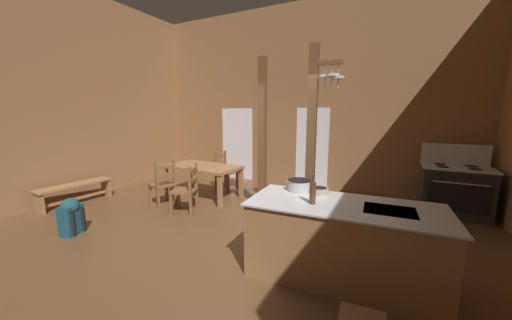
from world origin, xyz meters
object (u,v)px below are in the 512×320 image
at_px(ladderback_chair_at_table_end, 225,171).
at_px(backpack, 71,215).
at_px(mixing_bowl_on_counter, 320,191).
at_px(ladderback_chair_by_post, 187,190).
at_px(kitchen_island, 342,241).
at_px(dining_table, 203,169).
at_px(stockpot_on_counter, 299,185).
at_px(bench_along_left_wall, 75,190).
at_px(bottle_tall_on_counter, 313,192).
at_px(ladderback_chair_near_window, 163,184).
at_px(stove_range, 454,190).

xyz_separation_m(ladderback_chair_at_table_end, backpack, (-0.71, -3.37, -0.14)).
distance_m(ladderback_chair_at_table_end, mixing_bowl_on_counter, 3.82).
bearing_deg(ladderback_chair_by_post, kitchen_island, -15.28).
distance_m(dining_table, stockpot_on_counter, 3.17).
distance_m(ladderback_chair_by_post, stockpot_on_counter, 2.56).
relative_size(bench_along_left_wall, backpack, 2.45).
bearing_deg(ladderback_chair_by_post, dining_table, 109.36).
bearing_deg(dining_table, ladderback_chair_at_table_end, 86.04).
distance_m(bench_along_left_wall, backpack, 1.72).
bearing_deg(bench_along_left_wall, kitchen_island, -1.39).
bearing_deg(bottle_tall_on_counter, dining_table, 147.89).
bearing_deg(ladderback_chair_near_window, backpack, -98.93).
relative_size(kitchen_island, backpack, 3.70).
distance_m(kitchen_island, ladderback_chair_at_table_end, 4.23).
height_order(ladderback_chair_near_window, bench_along_left_wall, ladderback_chair_near_window).
height_order(dining_table, mixing_bowl_on_counter, mixing_bowl_on_counter).
bearing_deg(bottle_tall_on_counter, mixing_bowl_on_counter, 93.09).
distance_m(kitchen_island, stove_range, 3.44).
bearing_deg(backpack, mixing_bowl_on_counter, 15.80).
relative_size(stove_range, mixing_bowl_on_counter, 5.85).
relative_size(stove_range, bottle_tall_on_counter, 3.89).
bearing_deg(ladderback_chair_by_post, backpack, -121.51).
relative_size(ladderback_chair_near_window, ladderback_chair_at_table_end, 1.00).
bearing_deg(kitchen_island, stove_range, 63.07).
relative_size(ladderback_chair_by_post, stockpot_on_counter, 2.60).
bearing_deg(dining_table, ladderback_chair_by_post, -70.64).
relative_size(kitchen_island, stockpot_on_counter, 6.03).
xyz_separation_m(ladderback_chair_at_table_end, bottle_tall_on_counter, (3.01, -2.75, 0.58)).
xyz_separation_m(kitchen_island, ladderback_chair_by_post, (-3.06, 0.84, 0.00)).
xyz_separation_m(backpack, bottle_tall_on_counter, (3.72, 0.62, 0.72)).
bearing_deg(bench_along_left_wall, stove_range, 22.53).
bearing_deg(ladderback_chair_near_window, dining_table, 65.43).
xyz_separation_m(ladderback_chair_at_table_end, bench_along_left_wall, (-2.17, -2.47, -0.15)).
xyz_separation_m(stove_range, backpack, (-5.60, -3.83, -0.17)).
distance_m(kitchen_island, bottle_tall_on_counter, 0.68).
xyz_separation_m(ladderback_chair_by_post, stockpot_on_counter, (2.44, -0.56, 0.52)).
relative_size(kitchen_island, ladderback_chair_near_window, 2.32).
height_order(backpack, bottle_tall_on_counter, bottle_tall_on_counter).
xyz_separation_m(backpack, mixing_bowl_on_counter, (3.70, 1.05, 0.62)).
bearing_deg(stockpot_on_counter, ladderback_chair_by_post, 167.05).
bearing_deg(stove_range, kitchen_island, -116.93).
xyz_separation_m(dining_table, bottle_tall_on_counter, (3.07, -1.93, 0.38)).
relative_size(stove_range, ladderback_chair_at_table_end, 1.39).
bearing_deg(ladderback_chair_near_window, bench_along_left_wall, -155.12).
xyz_separation_m(kitchen_island, backpack, (-4.05, -0.77, -0.13)).
bearing_deg(kitchen_island, ladderback_chair_near_window, 166.11).
height_order(ladderback_chair_near_window, ladderback_chair_at_table_end, same).
height_order(kitchen_island, stove_range, stove_range).
distance_m(kitchen_island, backpack, 4.12).
relative_size(stove_range, bench_along_left_wall, 0.90).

